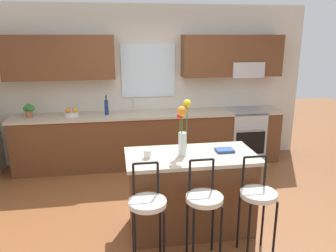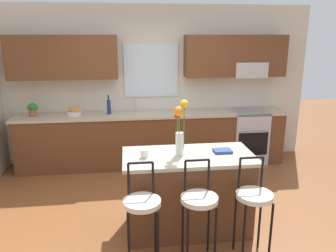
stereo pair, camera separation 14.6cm
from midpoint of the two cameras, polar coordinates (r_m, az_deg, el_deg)
ground_plane at (r=4.41m, az=0.41°, el=-14.61°), size 14.00×14.00×0.00m
back_wall_assembly at (r=5.84m, az=-1.84°, el=8.54°), size 5.60×0.50×2.70m
counter_run at (r=5.78m, az=-1.83°, el=-2.15°), size 4.56×0.64×0.92m
sink_faucet at (r=5.75m, az=-4.88°, el=3.84°), size 0.02×0.13×0.23m
oven_range at (r=6.14m, az=14.02°, el=-1.61°), size 0.60×0.64×0.92m
kitchen_island at (r=3.90m, az=4.51°, el=-11.22°), size 1.45×0.74×0.92m
bar_stool_near at (r=3.24m, az=-3.14°, el=-13.65°), size 0.36×0.36×1.04m
bar_stool_middle at (r=3.32m, az=6.63°, el=-13.00°), size 0.36×0.36×1.04m
bar_stool_far at (r=3.48m, az=15.66°, el=-12.07°), size 0.36×0.36×1.04m
flower_vase at (r=3.59m, az=3.21°, el=-0.19°), size 0.15×0.15×0.62m
mug_ceramic at (r=3.61m, az=-2.92°, el=-4.74°), size 0.08×0.08×0.09m
cookbook at (r=3.84m, az=10.38°, el=-4.21°), size 0.20×0.15×0.03m
fruit_bowl_oranges at (r=5.68m, az=-15.00°, el=2.23°), size 0.24×0.24×0.13m
bottle_olive_oil at (r=5.61m, az=-9.34°, el=3.30°), size 0.06×0.06×0.32m
potted_plant_small at (r=5.79m, az=-21.49°, el=2.76°), size 0.18×0.12×0.22m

